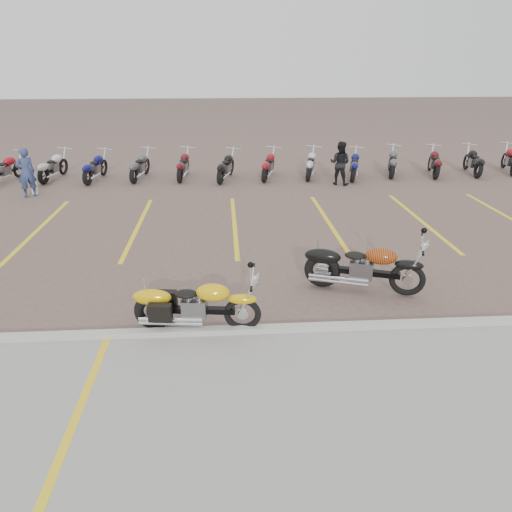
{
  "coord_description": "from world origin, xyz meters",
  "views": [
    {
      "loc": [
        -0.29,
        -9.46,
        4.43
      ],
      "look_at": [
        0.32,
        -0.32,
        0.75
      ],
      "focal_mm": 35.0,
      "sensor_mm": 36.0,
      "label": 1
    }
  ],
  "objects": [
    {
      "name": "curb",
      "position": [
        0.0,
        -2.0,
        0.06
      ],
      "size": [
        60.0,
        0.18,
        0.12
      ],
      "primitive_type": "cube",
      "color": "#ADAAA3",
      "rests_on": "ground"
    },
    {
      "name": "person_b",
      "position": [
        4.0,
        8.5,
        0.79
      ],
      "size": [
        0.96,
        0.9,
        1.58
      ],
      "primitive_type": "imported",
      "rotation": [
        0.0,
        0.0,
        2.63
      ],
      "color": "black",
      "rests_on": "ground"
    },
    {
      "name": "flame_cruiser",
      "position": [
        2.42,
        -0.48,
        0.49
      ],
      "size": [
        2.3,
        0.95,
        0.99
      ],
      "rotation": [
        0.08,
        0.0,
        -0.34
      ],
      "color": "black",
      "rests_on": "ground"
    },
    {
      "name": "bg_bike_row",
      "position": [
        0.63,
        9.76,
        0.55
      ],
      "size": [
        22.46,
        2.08,
        1.1
      ],
      "color": "black",
      "rests_on": "ground"
    },
    {
      "name": "ground",
      "position": [
        0.0,
        0.0,
        0.0
      ],
      "size": [
        100.0,
        100.0,
        0.0
      ],
      "primitive_type": "plane",
      "color": "brown",
      "rests_on": "ground"
    },
    {
      "name": "parking_stripes",
      "position": [
        0.0,
        4.0,
        0.0
      ],
      "size": [
        38.0,
        5.5,
        0.01
      ],
      "primitive_type": null,
      "color": "yellow",
      "rests_on": "ground"
    },
    {
      "name": "apron_stripe",
      "position": [
        -2.3,
        -4.5,
        0.01
      ],
      "size": [
        0.12,
        5.0,
        0.0
      ],
      "primitive_type": "cube",
      "color": "yellow",
      "rests_on": "concrete_apron"
    },
    {
      "name": "bollard",
      "position": [
        -6.79,
        7.83,
        0.5
      ],
      "size": [
        0.15,
        0.15,
        1.0
      ],
      "primitive_type": "cube",
      "rotation": [
        0.0,
        0.0,
        -0.03
      ],
      "color": "white",
      "rests_on": "ground"
    },
    {
      "name": "person_a",
      "position": [
        -6.85,
        7.47,
        0.83
      ],
      "size": [
        0.72,
        0.66,
        1.65
      ],
      "primitive_type": "imported",
      "rotation": [
        0.0,
        0.0,
        3.73
      ],
      "color": "navy",
      "rests_on": "ground"
    },
    {
      "name": "yellow_cruiser",
      "position": [
        -0.84,
        -1.81,
        0.45
      ],
      "size": [
        2.2,
        0.43,
        0.91
      ],
      "rotation": [
        0.09,
        0.0,
        -0.12
      ],
      "color": "black",
      "rests_on": "ground"
    },
    {
      "name": "concrete_apron",
      "position": [
        0.0,
        -4.5,
        0.01
      ],
      "size": [
        60.0,
        5.0,
        0.01
      ],
      "primitive_type": "cube",
      "color": "#9E9B93",
      "rests_on": "ground"
    }
  ]
}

